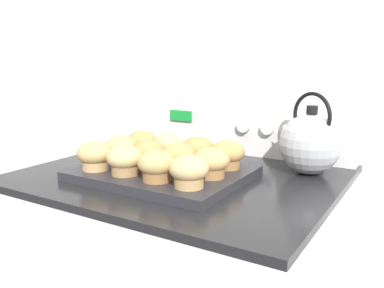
{
  "coord_description": "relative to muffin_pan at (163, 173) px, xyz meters",
  "views": [
    {
      "loc": [
        0.54,
        -0.5,
        1.2
      ],
      "look_at": [
        0.04,
        0.31,
        1.0
      ],
      "focal_mm": 38.0,
      "sensor_mm": 36.0,
      "label": 1
    }
  ],
  "objects": [
    {
      "name": "muffin_r0_c0",
      "position": [
        -0.13,
        -0.09,
        0.05
      ],
      "size": [
        0.08,
        0.08,
        0.07
      ],
      "color": "tan",
      "rests_on": "muffin_pan"
    },
    {
      "name": "wall_back",
      "position": [
        0.02,
        0.4,
        0.27
      ],
      "size": [
        8.0,
        0.05,
        2.4
      ],
      "color": "silver",
      "rests_on": "ground_plane"
    },
    {
      "name": "muffin_r2_c3",
      "position": [
        0.13,
        0.09,
        0.05
      ],
      "size": [
        0.08,
        0.08,
        0.07
      ],
      "color": "olive",
      "rests_on": "muffin_pan"
    },
    {
      "name": "muffin_r1_c3",
      "position": [
        0.13,
        -0.0,
        0.05
      ],
      "size": [
        0.08,
        0.08,
        0.07
      ],
      "color": "olive",
      "rests_on": "muffin_pan"
    },
    {
      "name": "muffin_r0_c1",
      "position": [
        -0.05,
        -0.09,
        0.05
      ],
      "size": [
        0.08,
        0.08,
        0.07
      ],
      "color": "#A37A4C",
      "rests_on": "muffin_pan"
    },
    {
      "name": "muffin_r2_c1",
      "position": [
        -0.04,
        0.09,
        0.05
      ],
      "size": [
        0.08,
        0.08,
        0.07
      ],
      "color": "#A37A4C",
      "rests_on": "muffin_pan"
    },
    {
      "name": "muffin_pan",
      "position": [
        0.0,
        0.0,
        0.0
      ],
      "size": [
        0.39,
        0.3,
        0.02
      ],
      "color": "#28282D",
      "rests_on": "stove_range"
    },
    {
      "name": "muffin_r2_c0",
      "position": [
        -0.13,
        0.09,
        0.05
      ],
      "size": [
        0.08,
        0.08,
        0.07
      ],
      "color": "#A37A4C",
      "rests_on": "muffin_pan"
    },
    {
      "name": "muffin_r0_c2",
      "position": [
        0.05,
        -0.09,
        0.05
      ],
      "size": [
        0.08,
        0.08,
        0.07
      ],
      "color": "olive",
      "rests_on": "muffin_pan"
    },
    {
      "name": "muffin_r1_c1",
      "position": [
        -0.04,
        -0.0,
        0.05
      ],
      "size": [
        0.08,
        0.08,
        0.07
      ],
      "color": "tan",
      "rests_on": "muffin_pan"
    },
    {
      "name": "muffin_r1_c2",
      "position": [
        0.04,
        0.0,
        0.05
      ],
      "size": [
        0.08,
        0.08,
        0.07
      ],
      "color": "#A37A4C",
      "rests_on": "muffin_pan"
    },
    {
      "name": "tea_kettle",
      "position": [
        0.29,
        0.22,
        0.07
      ],
      "size": [
        0.18,
        0.15,
        0.21
      ],
      "color": "#ADAFB5",
      "rests_on": "stove_range"
    },
    {
      "name": "muffin_r2_c2",
      "position": [
        0.05,
        0.09,
        0.05
      ],
      "size": [
        0.08,
        0.08,
        0.07
      ],
      "color": "tan",
      "rests_on": "muffin_pan"
    },
    {
      "name": "muffin_r1_c0",
      "position": [
        -0.13,
        0.0,
        0.05
      ],
      "size": [
        0.08,
        0.08,
        0.07
      ],
      "color": "olive",
      "rests_on": "muffin_pan"
    },
    {
      "name": "muffin_r0_c3",
      "position": [
        0.13,
        -0.09,
        0.05
      ],
      "size": [
        0.08,
        0.08,
        0.07
      ],
      "color": "tan",
      "rests_on": "muffin_pan"
    },
    {
      "name": "control_panel",
      "position": [
        0.02,
        0.35,
        0.08
      ],
      "size": [
        0.74,
        0.07,
        0.18
      ],
      "color": "white",
      "rests_on": "stove_range"
    }
  ]
}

